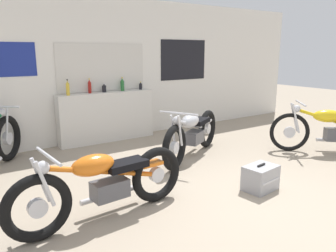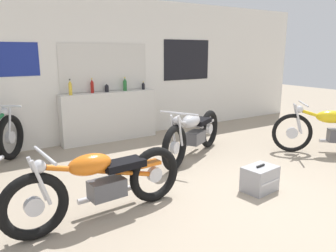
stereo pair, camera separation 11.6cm
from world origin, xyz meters
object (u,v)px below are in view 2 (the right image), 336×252
at_px(motorcycle_orange, 101,183).
at_px(hard_case_silver, 260,179).
at_px(bottle_right_center, 125,85).
at_px(bottle_rightmost, 143,86).
at_px(bottle_leftmost, 70,88).
at_px(bottle_center, 107,88).
at_px(bottle_left_center, 92,86).
at_px(motorcycle_silver, 194,133).

distance_m(motorcycle_orange, hard_case_silver, 2.04).
bearing_deg(bottle_right_center, bottle_rightmost, 0.56).
bearing_deg(bottle_right_center, motorcycle_orange, -119.93).
distance_m(bottle_leftmost, bottle_center, 0.75).
height_order(bottle_left_center, bottle_center, bottle_left_center).
bearing_deg(motorcycle_orange, bottle_right_center, 60.07).
height_order(bottle_center, bottle_rightmost, bottle_center).
relative_size(bottle_rightmost, motorcycle_silver, 0.09).
distance_m(bottle_rightmost, motorcycle_orange, 3.69).
distance_m(bottle_leftmost, bottle_rightmost, 1.56).
height_order(bottle_leftmost, bottle_rightmost, bottle_leftmost).
relative_size(bottle_center, bottle_rightmost, 1.05).
height_order(motorcycle_orange, hard_case_silver, motorcycle_orange).
bearing_deg(bottle_center, motorcycle_silver, -66.77).
xyz_separation_m(bottle_rightmost, motorcycle_orange, (-2.12, -2.95, -0.65)).
relative_size(bottle_left_center, bottle_center, 1.62).
xyz_separation_m(bottle_left_center, motorcycle_orange, (-1.01, -2.95, -0.70)).
height_order(bottle_rightmost, motorcycle_orange, bottle_rightmost).
distance_m(motorcycle_silver, motorcycle_orange, 2.37).
bearing_deg(bottle_left_center, bottle_center, -0.72).
distance_m(bottle_rightmost, hard_case_silver, 3.50).
bearing_deg(bottle_rightmost, bottle_leftmost, -176.88).
relative_size(bottle_center, hard_case_silver, 0.37).
xyz_separation_m(bottle_leftmost, motorcycle_silver, (1.52, -1.73, -0.69)).
bearing_deg(bottle_leftmost, bottle_rightmost, 3.12).
xyz_separation_m(bottle_center, motorcycle_orange, (-1.30, -2.95, -0.65)).
bearing_deg(bottle_center, bottle_right_center, -0.63).
relative_size(bottle_left_center, motorcycle_orange, 0.14).
xyz_separation_m(bottle_center, hard_case_silver, (0.67, -3.38, -0.89)).
xyz_separation_m(bottle_left_center, bottle_right_center, (0.69, -0.01, -0.00)).
bearing_deg(motorcycle_silver, bottle_center, 113.23).
bearing_deg(hard_case_silver, bottle_center, 101.26).
bearing_deg(hard_case_silver, motorcycle_orange, 167.65).
height_order(bottle_center, motorcycle_silver, bottle_center).
relative_size(bottle_rightmost, hard_case_silver, 0.35).
distance_m(bottle_right_center, motorcycle_orange, 3.47).
xyz_separation_m(motorcycle_silver, motorcycle_orange, (-2.08, -1.13, -0.01)).
xyz_separation_m(bottle_rightmost, motorcycle_silver, (-0.04, -1.82, -0.64)).
relative_size(bottle_rightmost, motorcycle_orange, 0.08).
bearing_deg(motorcycle_orange, bottle_rightmost, 54.29).
xyz_separation_m(bottle_center, bottle_right_center, (0.39, -0.00, 0.04)).
distance_m(bottle_rightmost, motorcycle_silver, 1.93).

